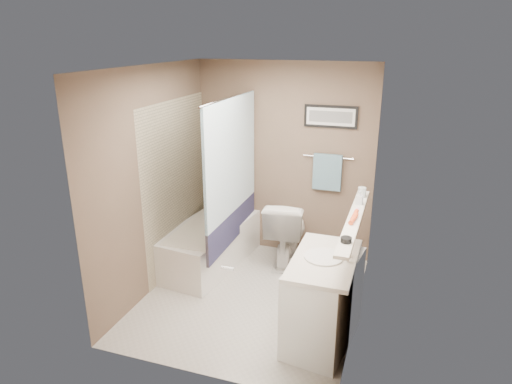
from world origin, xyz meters
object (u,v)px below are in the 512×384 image
(soap_bottle, at_px, (360,198))
(hair_brush_back, at_px, (355,215))
(vanity, at_px, (323,302))
(glass_jar, at_px, (362,192))
(toilet, at_px, (286,231))
(bathtub, at_px, (209,244))
(hair_brush_front, at_px, (353,219))
(candle_bowl_near, at_px, (346,240))

(soap_bottle, bearing_deg, hair_brush_back, -90.00)
(vanity, distance_m, glass_jar, 1.21)
(toilet, height_order, hair_brush_back, hair_brush_back)
(bathtub, xyz_separation_m, glass_jar, (1.79, -0.14, 0.92))
(vanity, relative_size, hair_brush_back, 4.09)
(hair_brush_front, xyz_separation_m, soap_bottle, (0.00, 0.44, 0.05))
(bathtub, xyz_separation_m, soap_bottle, (1.79, -0.37, 0.93))
(glass_jar, bearing_deg, candle_bowl_near, -90.00)
(candle_bowl_near, bearing_deg, bathtub, 144.52)
(hair_brush_front, height_order, soap_bottle, soap_bottle)
(vanity, height_order, hair_brush_front, hair_brush_front)
(hair_brush_front, bearing_deg, toilet, 128.16)
(candle_bowl_near, xyz_separation_m, hair_brush_back, (0.00, 0.55, 0.00))
(hair_brush_back, bearing_deg, glass_jar, 90.00)
(toilet, relative_size, hair_brush_front, 3.76)
(toilet, xyz_separation_m, hair_brush_back, (0.90, -1.05, 0.72))
(candle_bowl_near, distance_m, hair_brush_back, 0.55)
(bathtub, height_order, vanity, vanity)
(toilet, relative_size, vanity, 0.92)
(hair_brush_front, relative_size, soap_bottle, 1.62)
(toilet, bearing_deg, hair_brush_back, 125.11)
(candle_bowl_near, bearing_deg, soap_bottle, 90.00)
(glass_jar, relative_size, soap_bottle, 0.74)
(bathtub, xyz_separation_m, hair_brush_front, (1.79, -0.81, 0.89))
(bathtub, bearing_deg, hair_brush_front, -17.49)
(bathtub, height_order, candle_bowl_near, candle_bowl_near)
(glass_jar, bearing_deg, toilet, 152.18)
(bathtub, bearing_deg, candle_bowl_near, -28.46)
(hair_brush_front, height_order, glass_jar, glass_jar)
(toilet, xyz_separation_m, vanity, (0.71, -1.39, -0.01))
(vanity, bearing_deg, candle_bowl_near, -40.62)
(vanity, height_order, hair_brush_back, hair_brush_back)
(hair_brush_front, distance_m, hair_brush_back, 0.09)
(soap_bottle, bearing_deg, toilet, 142.07)
(hair_brush_front, relative_size, hair_brush_back, 1.00)
(bathtub, relative_size, soap_bottle, 11.07)
(toilet, bearing_deg, bathtub, 15.10)
(vanity, height_order, soap_bottle, soap_bottle)
(toilet, relative_size, candle_bowl_near, 9.18)
(vanity, bearing_deg, hair_brush_front, 61.29)
(soap_bottle, bearing_deg, bathtub, 168.29)
(hair_brush_back, xyz_separation_m, glass_jar, (0.00, 0.58, 0.03))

